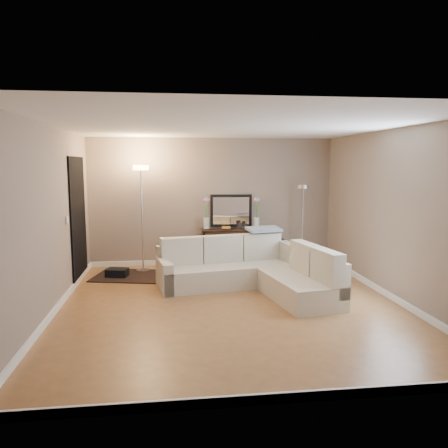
{
  "coord_description": "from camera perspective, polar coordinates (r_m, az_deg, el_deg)",
  "views": [
    {
      "loc": [
        -0.88,
        -6.2,
        2.06
      ],
      "look_at": [
        0.0,
        0.8,
        1.1
      ],
      "focal_mm": 35.0,
      "sensor_mm": 36.0,
      "label": 1
    }
  ],
  "objects": [
    {
      "name": "wall_front",
      "position": [
        3.63,
        7.03,
        -4.41
      ],
      "size": [
        5.0,
        0.02,
        2.6
      ],
      "primitive_type": "cube",
      "color": "gray",
      "rests_on": "ground"
    },
    {
      "name": "console_table",
      "position": [
        8.98,
        0.47,
        -2.77
      ],
      "size": [
        1.23,
        0.41,
        0.75
      ],
      "color": "black",
      "rests_on": "floor"
    },
    {
      "name": "baseboard_back",
      "position": [
        9.2,
        -1.5,
        -4.87
      ],
      "size": [
        5.0,
        0.03,
        0.1
      ],
      "primitive_type": "cube",
      "color": "white",
      "rests_on": "ground"
    },
    {
      "name": "flower_vase_left",
      "position": [
        8.87,
        -2.32,
        1.15
      ],
      "size": [
        0.14,
        0.12,
        0.64
      ],
      "color": "silver",
      "rests_on": "console_table"
    },
    {
      "name": "floor_lamp_lit",
      "position": [
        8.47,
        -10.73,
        3.47
      ],
      "size": [
        0.35,
        0.35,
        2.05
      ],
      "color": "silver",
      "rests_on": "floor"
    },
    {
      "name": "baseboard_right",
      "position": [
        7.33,
        20.72,
        -8.67
      ],
      "size": [
        0.03,
        5.5,
        0.1
      ],
      "primitive_type": "cube",
      "color": "white",
      "rests_on": "ground"
    },
    {
      "name": "wall_left",
      "position": [
        6.45,
        -21.74,
        0.43
      ],
      "size": [
        0.02,
        5.5,
        2.6
      ],
      "primitive_type": "cube",
      "color": "gray",
      "rests_on": "ground"
    },
    {
      "name": "leaning_mirror",
      "position": [
        9.04,
        0.93,
        1.75
      ],
      "size": [
        0.86,
        0.1,
        0.67
      ],
      "color": "black",
      "rests_on": "console_table"
    },
    {
      "name": "switch_plate",
      "position": [
        7.28,
        -19.81,
        0.5
      ],
      "size": [
        0.02,
        0.08,
        0.12
      ],
      "primitive_type": "cube",
      "color": "white",
      "rests_on": "ground"
    },
    {
      "name": "baseboard_front",
      "position": [
        4.1,
        6.63,
        -21.68
      ],
      "size": [
        5.0,
        0.03,
        0.1
      ],
      "primitive_type": "cube",
      "color": "white",
      "rests_on": "ground"
    },
    {
      "name": "throw_blanket",
      "position": [
        7.88,
        5.23,
        -0.68
      ],
      "size": [
        0.66,
        0.48,
        0.08
      ],
      "primitive_type": "cube",
      "rotation": [
        0.1,
        0.0,
        0.23
      ],
      "color": "#7E8FA3",
      "rests_on": "sectional_sofa"
    },
    {
      "name": "wall_back",
      "position": [
        9.03,
        -1.55,
        2.93
      ],
      "size": [
        5.0,
        0.02,
        2.6
      ],
      "primitive_type": "cube",
      "color": "gray",
      "rests_on": "ground"
    },
    {
      "name": "wall_right",
      "position": [
        7.1,
        21.39,
        1.07
      ],
      "size": [
        0.02,
        5.5,
        2.6
      ],
      "primitive_type": "cube",
      "color": "gray",
      "rests_on": "ground"
    },
    {
      "name": "sectional_sofa",
      "position": [
        7.31,
        3.76,
        -6.11
      ],
      "size": [
        2.75,
        2.39,
        0.84
      ],
      "color": "beige",
      "rests_on": "floor"
    },
    {
      "name": "black_bag",
      "position": [
        8.34,
        -13.76,
        -6.51
      ],
      "size": [
        0.43,
        0.34,
        0.25
      ],
      "primitive_type": "cube",
      "rotation": [
        0.0,
        0.0,
        -0.22
      ],
      "color": "black",
      "rests_on": "charcoal_rug"
    },
    {
      "name": "flower_vase_right",
      "position": [
        8.94,
        4.28,
        1.19
      ],
      "size": [
        0.14,
        0.12,
        0.64
      ],
      "color": "silver",
      "rests_on": "console_table"
    },
    {
      "name": "ceiling",
      "position": [
        6.28,
        0.93,
        12.72
      ],
      "size": [
        5.0,
        5.5,
        0.01
      ],
      "primitive_type": "cube",
      "color": "white",
      "rests_on": "ground"
    },
    {
      "name": "floor_lamp_unlit",
      "position": [
        8.94,
        10.26,
        1.93
      ],
      "size": [
        0.27,
        0.27,
        1.66
      ],
      "color": "silver",
      "rests_on": "floor"
    },
    {
      "name": "doorway",
      "position": [
        8.12,
        -18.48,
        0.56
      ],
      "size": [
        0.02,
        1.2,
        2.2
      ],
      "primitive_type": "cube",
      "color": "black",
      "rests_on": "ground"
    },
    {
      "name": "floor",
      "position": [
        6.59,
        0.88,
        -10.51
      ],
      "size": [
        5.0,
        5.5,
        0.01
      ],
      "primitive_type": "cube",
      "color": "#976337",
      "rests_on": "ground"
    },
    {
      "name": "baseboard_left",
      "position": [
        6.71,
        -20.99,
        -10.21
      ],
      "size": [
        0.03,
        5.5,
        0.1
      ],
      "primitive_type": "cube",
      "color": "white",
      "rests_on": "ground"
    },
    {
      "name": "charcoal_rug",
      "position": [
        8.36,
        -11.96,
        -6.62
      ],
      "size": [
        1.52,
        1.27,
        0.02
      ],
      "primitive_type": "cube",
      "rotation": [
        0.0,
        0.0,
        -0.22
      ],
      "color": "black",
      "rests_on": "floor"
    },
    {
      "name": "table_decor",
      "position": [
        8.89,
        0.99,
        -0.39
      ],
      "size": [
        0.52,
        0.12,
        0.12
      ],
      "color": "orange",
      "rests_on": "console_table"
    }
  ]
}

